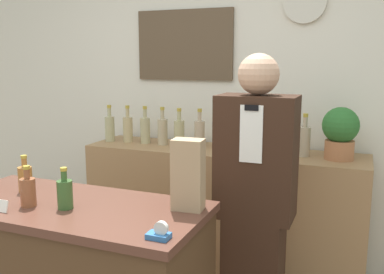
# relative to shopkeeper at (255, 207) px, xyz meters

# --- Properties ---
(back_wall) EXTENTS (5.20, 0.09, 2.70)m
(back_wall) POSITION_rel_shopkeeper_xyz_m (-0.51, 0.94, 0.54)
(back_wall) COLOR silver
(back_wall) RESTS_ON ground_plane
(back_shelf) EXTENTS (1.99, 0.47, 0.98)m
(back_shelf) POSITION_rel_shopkeeper_xyz_m (-0.40, 0.65, -0.33)
(back_shelf) COLOR #9E754C
(back_shelf) RESTS_ON ground_plane
(shopkeeper) EXTENTS (0.41, 0.26, 1.64)m
(shopkeeper) POSITION_rel_shopkeeper_xyz_m (0.00, 0.00, 0.00)
(shopkeeper) COLOR #331E14
(shopkeeper) RESTS_ON ground_plane
(potted_plant) EXTENTS (0.23, 0.23, 0.34)m
(potted_plant) POSITION_rel_shopkeeper_xyz_m (0.39, 0.65, 0.34)
(potted_plant) COLOR #B27047
(potted_plant) RESTS_ON back_shelf
(paper_bag) EXTENTS (0.15, 0.11, 0.33)m
(paper_bag) POSITION_rel_shopkeeper_xyz_m (-0.21, -0.44, 0.27)
(paper_bag) COLOR tan
(paper_bag) RESTS_ON display_counter
(tape_dispenser) EXTENTS (0.09, 0.06, 0.07)m
(tape_dispenser) POSITION_rel_shopkeeper_xyz_m (-0.19, -0.79, 0.13)
(tape_dispenser) COLOR #2D66A8
(tape_dispenser) RESTS_ON display_counter
(price_card_right) EXTENTS (0.09, 0.02, 0.06)m
(price_card_right) POSITION_rel_shopkeeper_xyz_m (-1.00, -0.79, 0.13)
(price_card_right) COLOR white
(price_card_right) RESTS_ON display_counter
(counter_bottle_1) EXTENTS (0.07, 0.07, 0.20)m
(counter_bottle_1) POSITION_rel_shopkeeper_xyz_m (-1.10, -0.52, 0.18)
(counter_bottle_1) COLOR #A66D2F
(counter_bottle_1) RESTS_ON display_counter
(counter_bottle_2) EXTENTS (0.07, 0.07, 0.20)m
(counter_bottle_2) POSITION_rel_shopkeeper_xyz_m (-0.93, -0.68, 0.18)
(counter_bottle_2) COLOR brown
(counter_bottle_2) RESTS_ON display_counter
(counter_bottle_3) EXTENTS (0.07, 0.07, 0.20)m
(counter_bottle_3) POSITION_rel_shopkeeper_xyz_m (-0.75, -0.65, 0.18)
(counter_bottle_3) COLOR #355B2A
(counter_bottle_3) RESTS_ON display_counter
(shelf_bottle_0) EXTENTS (0.07, 0.07, 0.29)m
(shelf_bottle_0) POSITION_rel_shopkeeper_xyz_m (-1.32, 0.63, 0.26)
(shelf_bottle_0) COLOR tan
(shelf_bottle_0) RESTS_ON back_shelf
(shelf_bottle_1) EXTENTS (0.07, 0.07, 0.29)m
(shelf_bottle_1) POSITION_rel_shopkeeper_xyz_m (-1.17, 0.65, 0.26)
(shelf_bottle_1) COLOR tan
(shelf_bottle_1) RESTS_ON back_shelf
(shelf_bottle_2) EXTENTS (0.07, 0.07, 0.29)m
(shelf_bottle_2) POSITION_rel_shopkeeper_xyz_m (-1.02, 0.66, 0.26)
(shelf_bottle_2) COLOR tan
(shelf_bottle_2) RESTS_ON back_shelf
(shelf_bottle_3) EXTENTS (0.07, 0.07, 0.29)m
(shelf_bottle_3) POSITION_rel_shopkeeper_xyz_m (-0.87, 0.66, 0.26)
(shelf_bottle_3) COLOR tan
(shelf_bottle_3) RESTS_ON back_shelf
(shelf_bottle_4) EXTENTS (0.07, 0.07, 0.29)m
(shelf_bottle_4) POSITION_rel_shopkeeper_xyz_m (-0.72, 0.63, 0.26)
(shelf_bottle_4) COLOR tan
(shelf_bottle_4) RESTS_ON back_shelf
(shelf_bottle_5) EXTENTS (0.07, 0.07, 0.29)m
(shelf_bottle_5) POSITION_rel_shopkeeper_xyz_m (-0.58, 0.66, 0.26)
(shelf_bottle_5) COLOR tan
(shelf_bottle_5) RESTS_ON back_shelf
(shelf_bottle_6) EXTENTS (0.07, 0.07, 0.29)m
(shelf_bottle_6) POSITION_rel_shopkeeper_xyz_m (-0.43, 0.65, 0.26)
(shelf_bottle_6) COLOR tan
(shelf_bottle_6) RESTS_ON back_shelf
(shelf_bottle_7) EXTENTS (0.07, 0.07, 0.29)m
(shelf_bottle_7) POSITION_rel_shopkeeper_xyz_m (-0.28, 0.63, 0.26)
(shelf_bottle_7) COLOR tan
(shelf_bottle_7) RESTS_ON back_shelf
(shelf_bottle_8) EXTENTS (0.07, 0.07, 0.29)m
(shelf_bottle_8) POSITION_rel_shopkeeper_xyz_m (-0.13, 0.65, 0.26)
(shelf_bottle_8) COLOR tan
(shelf_bottle_8) RESTS_ON back_shelf
(shelf_bottle_9) EXTENTS (0.07, 0.07, 0.29)m
(shelf_bottle_9) POSITION_rel_shopkeeper_xyz_m (0.02, 0.66, 0.26)
(shelf_bottle_9) COLOR tan
(shelf_bottle_9) RESTS_ON back_shelf
(shelf_bottle_10) EXTENTS (0.07, 0.07, 0.29)m
(shelf_bottle_10) POSITION_rel_shopkeeper_xyz_m (0.17, 0.65, 0.26)
(shelf_bottle_10) COLOR tan
(shelf_bottle_10) RESTS_ON back_shelf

